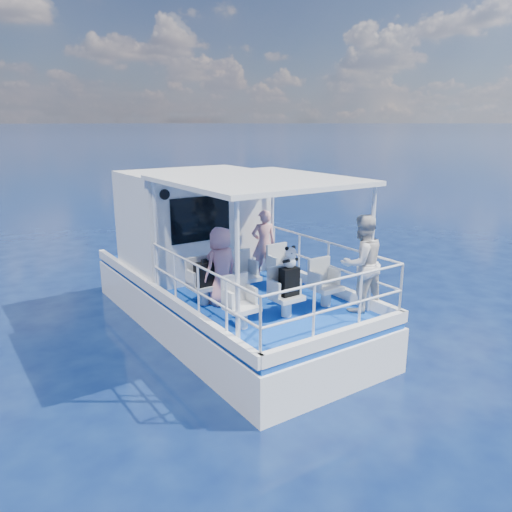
{
  "coord_description": "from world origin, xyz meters",
  "views": [
    {
      "loc": [
        -4.9,
        -7.44,
        4.13
      ],
      "look_at": [
        -0.16,
        -0.4,
        1.83
      ],
      "focal_mm": 35.0,
      "sensor_mm": 36.0,
      "label": 1
    }
  ],
  "objects": [
    {
      "name": "seat_port_fwd",
      "position": [
        -0.9,
        0.2,
        1.09
      ],
      "size": [
        0.48,
        0.46,
        0.38
      ],
      "primitive_type": "cube",
      "color": "silver",
      "rests_on": "deck"
    },
    {
      "name": "passenger_stbd_aft",
      "position": [
        1.25,
        -1.59,
        1.76
      ],
      "size": [
        0.9,
        0.73,
        1.72
      ],
      "primitive_type": "imported",
      "rotation": [
        0.0,
        0.0,
        3.04
      ],
      "color": "silver",
      "rests_on": "deck"
    },
    {
      "name": "canopy",
      "position": [
        0.0,
        -0.2,
        3.14
      ],
      "size": [
        3.0,
        3.2,
        0.08
      ],
      "primitive_type": "cube",
      "color": "white",
      "rests_on": "cabin"
    },
    {
      "name": "seat_center_fwd",
      "position": [
        0.0,
        0.2,
        1.09
      ],
      "size": [
        0.48,
        0.46,
        0.38
      ],
      "primitive_type": "cube",
      "color": "silver",
      "rests_on": "deck"
    },
    {
      "name": "canopy_posts",
      "position": [
        0.0,
        -0.25,
        2.0
      ],
      "size": [
        2.77,
        2.97,
        2.2
      ],
      "color": "white",
      "rests_on": "deck"
    },
    {
      "name": "seat_port_aft",
      "position": [
        -0.9,
        -1.1,
        1.09
      ],
      "size": [
        0.48,
        0.46,
        0.38
      ],
      "primitive_type": "cube",
      "color": "silver",
      "rests_on": "deck"
    },
    {
      "name": "seat_stbd_aft",
      "position": [
        0.9,
        -1.1,
        1.09
      ],
      "size": [
        0.48,
        0.46,
        0.38
      ],
      "primitive_type": "cube",
      "color": "silver",
      "rests_on": "deck"
    },
    {
      "name": "passenger_port_fwd",
      "position": [
        -0.62,
        0.04,
        1.62
      ],
      "size": [
        0.6,
        0.49,
        1.43
      ],
      "primitive_type": "imported",
      "rotation": [
        0.0,
        0.0,
        3.36
      ],
      "color": "pink",
      "rests_on": "deck"
    },
    {
      "name": "ground",
      "position": [
        0.0,
        0.0,
        0.0
      ],
      "size": [
        2000.0,
        2000.0,
        0.0
      ],
      "primitive_type": "plane",
      "color": "#08153E",
      "rests_on": "ground"
    },
    {
      "name": "seat_center_aft",
      "position": [
        0.0,
        -1.1,
        1.09
      ],
      "size": [
        0.48,
        0.46,
        0.38
      ],
      "primitive_type": "cube",
      "color": "silver",
      "rests_on": "deck"
    },
    {
      "name": "cabin",
      "position": [
        0.0,
        2.3,
        2.0
      ],
      "size": [
        2.85,
        2.0,
        2.2
      ],
      "primitive_type": "cube",
      "color": "white",
      "rests_on": "deck"
    },
    {
      "name": "passenger_stbd_fwd",
      "position": [
        0.96,
        0.97,
        1.63
      ],
      "size": [
        0.61,
        0.5,
        1.45
      ],
      "primitive_type": "imported",
      "rotation": [
        0.0,
        0.0,
        2.82
      ],
      "color": "pink",
      "rests_on": "deck"
    },
    {
      "name": "compact_camera",
      "position": [
        -0.92,
        0.11,
        1.74
      ],
      "size": [
        0.1,
        0.06,
        0.06
      ],
      "primitive_type": "cube",
      "color": "black",
      "rests_on": "backpack_port"
    },
    {
      "name": "hull",
      "position": [
        0.0,
        1.0,
        0.0
      ],
      "size": [
        3.0,
        7.0,
        1.6
      ],
      "primitive_type": "cube",
      "color": "white",
      "rests_on": "ground"
    },
    {
      "name": "backpack_center",
      "position": [
        0.03,
        -1.13,
        1.52
      ],
      "size": [
        0.32,
        0.18,
        0.48
      ],
      "primitive_type": "cube",
      "color": "black",
      "rests_on": "seat_center_aft"
    },
    {
      "name": "railings",
      "position": [
        0.0,
        -0.58,
        1.4
      ],
      "size": [
        2.84,
        3.59,
        1.0
      ],
      "primitive_type": null,
      "color": "white",
      "rests_on": "deck"
    },
    {
      "name": "deck",
      "position": [
        0.0,
        1.0,
        0.85
      ],
      "size": [
        2.9,
        6.9,
        0.1
      ],
      "primitive_type": "cube",
      "color": "#0B399F",
      "rests_on": "hull"
    },
    {
      "name": "seat_stbd_fwd",
      "position": [
        0.9,
        0.2,
        1.09
      ],
      "size": [
        0.48,
        0.46,
        0.38
      ],
      "primitive_type": "cube",
      "color": "silver",
      "rests_on": "deck"
    },
    {
      "name": "backpack_port",
      "position": [
        -0.93,
        0.12,
        1.5
      ],
      "size": [
        0.33,
        0.19,
        0.43
      ],
      "primitive_type": "cube",
      "color": "black",
      "rests_on": "seat_port_fwd"
    },
    {
      "name": "panda",
      "position": [
        0.05,
        -1.12,
        1.95
      ],
      "size": [
        0.24,
        0.2,
        0.37
      ],
      "primitive_type": null,
      "color": "white",
      "rests_on": "backpack_center"
    }
  ]
}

